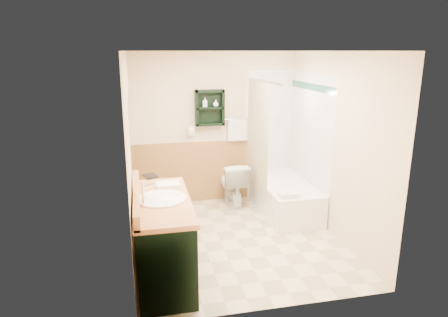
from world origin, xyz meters
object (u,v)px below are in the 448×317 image
at_px(toilet, 233,184).
at_px(vanity_book, 144,170).
at_px(bathtub, 284,197).
at_px(soap_bottle_a, 205,105).
at_px(hair_dryer, 191,130).
at_px(vanity, 163,239).
at_px(wall_shelf, 210,108).
at_px(soap_bottle_b, 216,104).

distance_m(toilet, vanity_book, 1.90).
height_order(bathtub, soap_bottle_a, soap_bottle_a).
height_order(hair_dryer, vanity, hair_dryer).
distance_m(wall_shelf, vanity, 2.54).
bearing_deg(soap_bottle_b, vanity_book, -131.20).
xyz_separation_m(hair_dryer, vanity, (-0.59, -2.13, -0.75)).
bearing_deg(soap_bottle_a, soap_bottle_b, 0.00).
distance_m(bathtub, soap_bottle_b, 1.78).
xyz_separation_m(hair_dryer, bathtub, (1.33, -0.67, -0.96)).
distance_m(vanity, bathtub, 2.42).
bearing_deg(soap_bottle_a, toilet, -26.02).
height_order(vanity, vanity_book, vanity_book).
xyz_separation_m(hair_dryer, vanity_book, (-0.76, -1.35, -0.19)).
bearing_deg(soap_bottle_a, vanity_book, -126.78).
bearing_deg(soap_bottle_a, wall_shelf, 3.95).
bearing_deg(toilet, wall_shelf, -33.24).
distance_m(toilet, soap_bottle_b, 1.29).
bearing_deg(bathtub, hair_dryer, 153.02).
relative_size(vanity_book, soap_bottle_a, 1.46).
bearing_deg(vanity_book, soap_bottle_b, 33.25).
height_order(hair_dryer, soap_bottle_b, soap_bottle_b).
height_order(wall_shelf, soap_bottle_a, wall_shelf).
bearing_deg(vanity, bathtub, 37.21).
height_order(wall_shelf, vanity, wall_shelf).
bearing_deg(bathtub, soap_bottle_a, 149.57).
xyz_separation_m(bathtub, soap_bottle_a, (-1.10, 0.64, 1.36)).
bearing_deg(wall_shelf, soap_bottle_a, -176.05).
relative_size(wall_shelf, bathtub, 0.37).
relative_size(bathtub, soap_bottle_a, 10.46).
relative_size(hair_dryer, vanity_book, 1.14).
height_order(vanity, soap_bottle_a, soap_bottle_a).
xyz_separation_m(wall_shelf, soap_bottle_b, (0.10, -0.01, 0.06)).
bearing_deg(hair_dryer, soap_bottle_a, -7.51).
height_order(hair_dryer, bathtub, hair_dryer).
relative_size(vanity, soap_bottle_a, 9.93).
bearing_deg(bathtub, vanity, -142.79).
xyz_separation_m(wall_shelf, soap_bottle_a, (-0.07, -0.01, 0.05)).
distance_m(vanity_book, soap_bottle_b, 1.86).
xyz_separation_m(vanity_book, soap_bottle_a, (0.99, 1.32, 0.59)).
bearing_deg(soap_bottle_b, soap_bottle_a, 180.00).
bearing_deg(bathtub, vanity_book, -162.02).
xyz_separation_m(bathtub, soap_bottle_b, (-0.93, 0.64, 1.37)).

